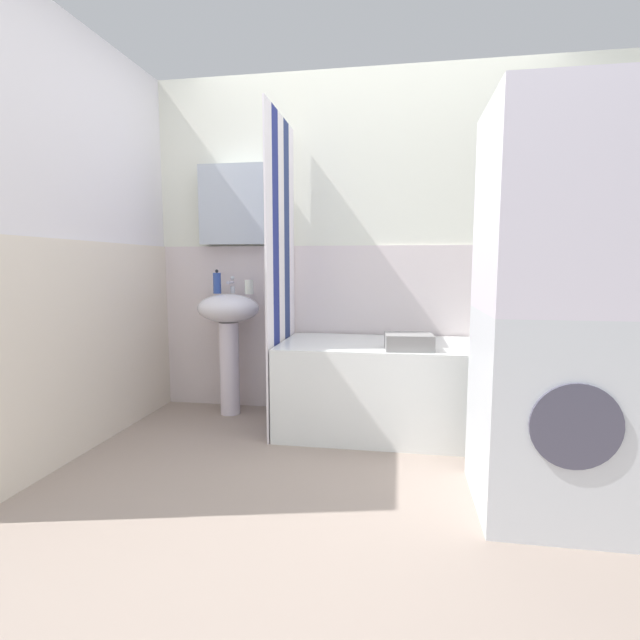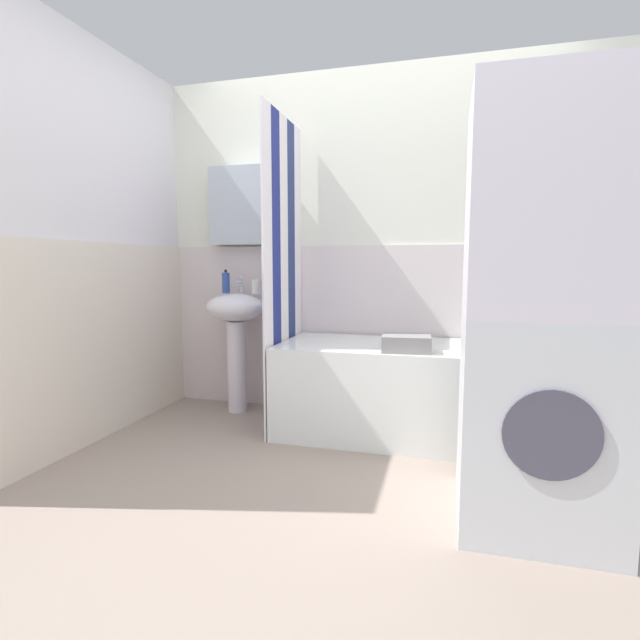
{
  "view_description": "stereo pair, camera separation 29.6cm",
  "coord_description": "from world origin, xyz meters",
  "px_view_note": "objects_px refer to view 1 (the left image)",
  "views": [
    {
      "loc": [
        0.21,
        -2.14,
        1.06
      ],
      "look_at": [
        -0.27,
        0.76,
        0.72
      ],
      "focal_mm": 26.67,
      "sensor_mm": 36.0,
      "label": 1
    },
    {
      "loc": [
        0.5,
        -2.08,
        1.06
      ],
      "look_at": [
        -0.27,
        0.76,
        0.72
      ],
      "focal_mm": 26.67,
      "sensor_mm": 36.0,
      "label": 2
    }
  ],
  "objects_px": {
    "toothbrush_cup": "(249,287)",
    "bathtub": "(407,388)",
    "lotion_bottle": "(516,325)",
    "soap_dispenser": "(217,283)",
    "sink": "(229,327)",
    "body_wash_bottle": "(497,326)",
    "towel_folded": "(409,342)",
    "washer_dryer_stack": "(554,312)",
    "conditioner_bottle": "(485,328)"
  },
  "relations": [
    {
      "from": "sink",
      "to": "soap_dispenser",
      "type": "distance_m",
      "value": 0.33
    },
    {
      "from": "bathtub",
      "to": "body_wash_bottle",
      "type": "distance_m",
      "value": 0.75
    },
    {
      "from": "toothbrush_cup",
      "to": "lotion_bottle",
      "type": "xyz_separation_m",
      "value": [
        1.81,
        0.05,
        -0.24
      ]
    },
    {
      "from": "conditioner_bottle",
      "to": "washer_dryer_stack",
      "type": "height_order",
      "value": "washer_dryer_stack"
    },
    {
      "from": "toothbrush_cup",
      "to": "towel_folded",
      "type": "height_order",
      "value": "toothbrush_cup"
    },
    {
      "from": "soap_dispenser",
      "to": "washer_dryer_stack",
      "type": "bearing_deg",
      "value": -29.8
    },
    {
      "from": "sink",
      "to": "washer_dryer_stack",
      "type": "height_order",
      "value": "washer_dryer_stack"
    },
    {
      "from": "sink",
      "to": "conditioner_bottle",
      "type": "xyz_separation_m",
      "value": [
        1.76,
        0.14,
        0.01
      ]
    },
    {
      "from": "body_wash_bottle",
      "to": "conditioner_bottle",
      "type": "height_order",
      "value": "body_wash_bottle"
    },
    {
      "from": "soap_dispenser",
      "to": "washer_dryer_stack",
      "type": "xyz_separation_m",
      "value": [
        1.93,
        -1.11,
        -0.07
      ]
    },
    {
      "from": "bathtub",
      "to": "conditioner_bottle",
      "type": "height_order",
      "value": "conditioner_bottle"
    },
    {
      "from": "soap_dispenser",
      "to": "lotion_bottle",
      "type": "xyz_separation_m",
      "value": [
        2.05,
        0.04,
        -0.27
      ]
    },
    {
      "from": "toothbrush_cup",
      "to": "washer_dryer_stack",
      "type": "distance_m",
      "value": 2.02
    },
    {
      "from": "soap_dispenser",
      "to": "towel_folded",
      "type": "bearing_deg",
      "value": -18.36
    },
    {
      "from": "sink",
      "to": "soap_dispenser",
      "type": "relative_size",
      "value": 5.01
    },
    {
      "from": "sink",
      "to": "lotion_bottle",
      "type": "relative_size",
      "value": 4.11
    },
    {
      "from": "soap_dispenser",
      "to": "toothbrush_cup",
      "type": "xyz_separation_m",
      "value": [
        0.24,
        -0.01,
        -0.03
      ]
    },
    {
      "from": "toothbrush_cup",
      "to": "lotion_bottle",
      "type": "height_order",
      "value": "toothbrush_cup"
    },
    {
      "from": "soap_dispenser",
      "to": "conditioner_bottle",
      "type": "distance_m",
      "value": 1.88
    },
    {
      "from": "body_wash_bottle",
      "to": "washer_dryer_stack",
      "type": "height_order",
      "value": "washer_dryer_stack"
    },
    {
      "from": "body_wash_bottle",
      "to": "towel_folded",
      "type": "bearing_deg",
      "value": -139.03
    },
    {
      "from": "lotion_bottle",
      "to": "washer_dryer_stack",
      "type": "xyz_separation_m",
      "value": [
        -0.12,
        -1.15,
        0.19
      ]
    },
    {
      "from": "body_wash_bottle",
      "to": "lotion_bottle",
      "type": "bearing_deg",
      "value": -10.52
    },
    {
      "from": "toothbrush_cup",
      "to": "washer_dryer_stack",
      "type": "bearing_deg",
      "value": -33.01
    },
    {
      "from": "body_wash_bottle",
      "to": "towel_folded",
      "type": "relative_size",
      "value": 0.7
    },
    {
      "from": "washer_dryer_stack",
      "to": "lotion_bottle",
      "type": "bearing_deg",
      "value": 84.19
    },
    {
      "from": "bathtub",
      "to": "soap_dispenser",
      "type": "bearing_deg",
      "value": 170.31
    },
    {
      "from": "bathtub",
      "to": "washer_dryer_stack",
      "type": "xyz_separation_m",
      "value": [
        0.59,
        -0.88,
        0.58
      ]
    },
    {
      "from": "body_wash_bottle",
      "to": "towel_folded",
      "type": "xyz_separation_m",
      "value": [
        -0.59,
        -0.51,
        -0.04
      ]
    },
    {
      "from": "conditioner_bottle",
      "to": "washer_dryer_stack",
      "type": "relative_size",
      "value": 0.08
    },
    {
      "from": "bathtub",
      "to": "towel_folded",
      "type": "xyz_separation_m",
      "value": [
        0.0,
        -0.22,
        0.33
      ]
    },
    {
      "from": "body_wash_bottle",
      "to": "towel_folded",
      "type": "height_order",
      "value": "body_wash_bottle"
    },
    {
      "from": "sink",
      "to": "soap_dispenser",
      "type": "xyz_separation_m",
      "value": [
        -0.1,
        0.06,
        0.31
      ]
    },
    {
      "from": "soap_dispenser",
      "to": "conditioner_bottle",
      "type": "xyz_separation_m",
      "value": [
        1.86,
        0.08,
        -0.3
      ]
    },
    {
      "from": "towel_folded",
      "to": "washer_dryer_stack",
      "type": "bearing_deg",
      "value": -48.41
    },
    {
      "from": "soap_dispenser",
      "to": "lotion_bottle",
      "type": "bearing_deg",
      "value": 1.11
    },
    {
      "from": "sink",
      "to": "conditioner_bottle",
      "type": "relative_size",
      "value": 5.91
    },
    {
      "from": "bathtub",
      "to": "lotion_bottle",
      "type": "distance_m",
      "value": 0.84
    },
    {
      "from": "toothbrush_cup",
      "to": "body_wash_bottle",
      "type": "distance_m",
      "value": 1.71
    },
    {
      "from": "towel_folded",
      "to": "lotion_bottle",
      "type": "bearing_deg",
      "value": 34.74
    },
    {
      "from": "body_wash_bottle",
      "to": "toothbrush_cup",
      "type": "bearing_deg",
      "value": -177.66
    },
    {
      "from": "soap_dispenser",
      "to": "bathtub",
      "type": "xyz_separation_m",
      "value": [
        1.35,
        -0.23,
        -0.65
      ]
    },
    {
      "from": "soap_dispenser",
      "to": "lotion_bottle",
      "type": "relative_size",
      "value": 0.82
    },
    {
      "from": "soap_dispenser",
      "to": "lotion_bottle",
      "type": "distance_m",
      "value": 2.07
    },
    {
      "from": "conditioner_bottle",
      "to": "washer_dryer_stack",
      "type": "bearing_deg",
      "value": -86.43
    },
    {
      "from": "toothbrush_cup",
      "to": "bathtub",
      "type": "relative_size",
      "value": 0.06
    },
    {
      "from": "sink",
      "to": "body_wash_bottle",
      "type": "relative_size",
      "value": 4.52
    },
    {
      "from": "lotion_bottle",
      "to": "conditioner_bottle",
      "type": "relative_size",
      "value": 1.44
    },
    {
      "from": "conditioner_bottle",
      "to": "body_wash_bottle",
      "type": "bearing_deg",
      "value": -14.21
    },
    {
      "from": "sink",
      "to": "body_wash_bottle",
      "type": "bearing_deg",
      "value": 3.75
    }
  ]
}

